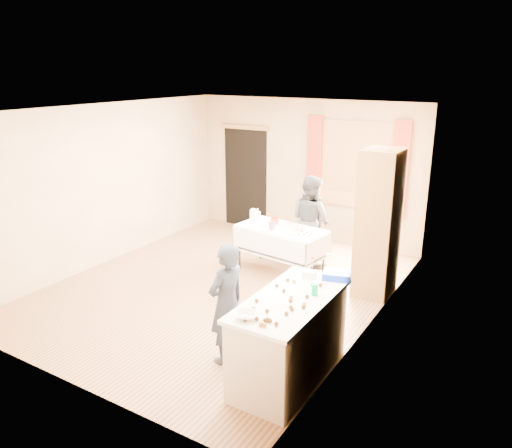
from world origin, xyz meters
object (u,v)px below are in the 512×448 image
Objects in this scene: cabinet at (378,224)px; woman at (311,220)px; party_table at (281,246)px; counter at (289,338)px; girl at (227,304)px; chair at (304,238)px.

cabinet is 1.41× the size of woman.
party_table is at bearing -178.62° from cabinet.
cabinet reaches higher than party_table.
cabinet is at bearing 179.54° from woman.
party_table is (-1.51, -0.04, -0.60)m from cabinet.
party_table is at bearing 120.27° from counter.
cabinet is 1.53× the size of girl.
chair is (-1.54, 0.86, -0.74)m from cabinet.
party_table is (-1.41, 2.42, -0.01)m from counter.
girl is (-0.74, -0.07, 0.23)m from counter.
counter is at bearing 107.07° from girl.
cabinet is at bearing -8.88° from chair.
woman is at bearing 111.56° from counter.
girl is at bearing -67.68° from party_table.
party_table is 1.43× the size of chair.
counter is at bearing -52.62° from party_table.
party_table is at bearing 95.51° from woman.
girl is 3.15m from woman.
cabinet reaches higher than chair.
girl is at bearing -174.70° from counter.
counter is 3.62m from chair.
girl is (0.68, -2.49, 0.24)m from party_table.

